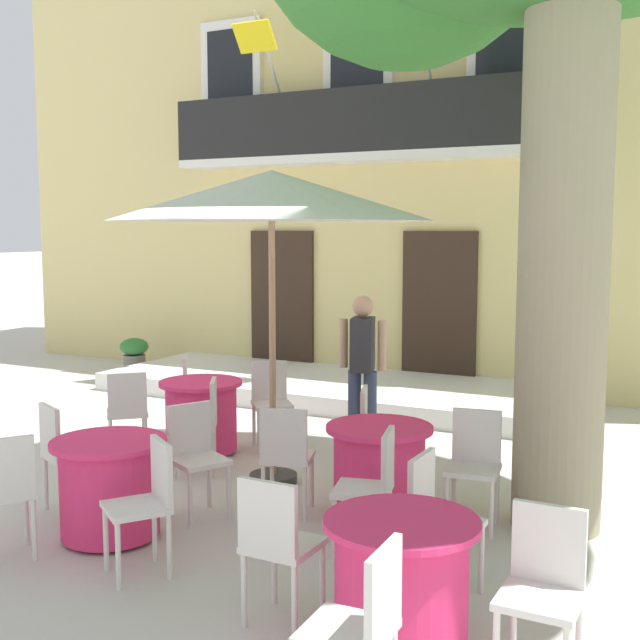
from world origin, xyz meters
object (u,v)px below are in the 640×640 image
at_px(cafe_chair_front_3, 63,450).
at_px(cafe_table_near_tree, 379,470).
at_px(cafe_chair_middle_0, 127,409).
at_px(cafe_chair_far_side_1, 362,623).
at_px(cafe_chair_middle_3, 195,389).
at_px(cafe_chair_front_2, 195,452).
at_px(cafe_table_far_side, 401,584).
at_px(cafe_chair_middle_1, 203,420).
at_px(cafe_chair_front_0, 5,488).
at_px(cafe_chair_far_side_2, 543,583).
at_px(ground_planter_left, 134,354).
at_px(cafe_chair_near_tree_3, 286,452).
at_px(cafe_umbrella, 271,197).
at_px(cafe_chair_near_tree_2, 375,430).
at_px(cafe_chair_middle_2, 271,398).
at_px(cafe_chair_near_tree_1, 474,460).
at_px(cafe_table_middle, 201,416).
at_px(cafe_chair_front_1, 147,497).
at_px(cafe_chair_near_tree_0, 373,483).
at_px(cafe_chair_far_side_3, 436,515).
at_px(pedestrian_near_entrance, 362,364).
at_px(cafe_chair_far_side_0, 277,540).
at_px(cafe_table_front, 110,487).

bearing_deg(cafe_chair_front_3, cafe_table_near_tree, 24.73).
relative_size(cafe_chair_middle_0, cafe_chair_far_side_1, 1.00).
distance_m(cafe_chair_middle_3, cafe_chair_far_side_1, 5.68).
xyz_separation_m(cafe_chair_front_2, cafe_table_far_side, (2.29, -1.25, -0.14)).
bearing_deg(cafe_chair_middle_1, cafe_chair_front_0, -91.13).
relative_size(cafe_chair_far_side_2, ground_planter_left, 1.56).
xyz_separation_m(cafe_chair_front_3, cafe_chair_far_side_1, (3.38, -1.54, 0.00)).
bearing_deg(cafe_chair_near_tree_3, cafe_umbrella, 127.39).
distance_m(cafe_chair_near_tree_2, cafe_umbrella, 2.29).
height_order(cafe_table_near_tree, cafe_chair_middle_2, cafe_chair_middle_2).
relative_size(cafe_chair_near_tree_1, cafe_table_middle, 1.05).
relative_size(cafe_chair_near_tree_3, cafe_chair_middle_0, 1.00).
height_order(cafe_chair_front_1, cafe_umbrella, cafe_umbrella).
bearing_deg(cafe_chair_near_tree_3, cafe_chair_near_tree_2, 70.12).
height_order(cafe_chair_near_tree_0, cafe_chair_near_tree_2, same).
bearing_deg(cafe_chair_front_3, ground_planter_left, 125.10).
height_order(cafe_chair_middle_1, cafe_umbrella, cafe_umbrella).
bearing_deg(cafe_chair_near_tree_3, cafe_chair_front_3, -155.19).
relative_size(cafe_table_near_tree, cafe_chair_far_side_3, 0.95).
height_order(cafe_table_middle, cafe_chair_middle_3, cafe_chair_middle_3).
distance_m(cafe_chair_middle_2, pedestrian_near_entrance, 1.06).
xyz_separation_m(cafe_chair_near_tree_3, cafe_chair_middle_0, (-2.21, 0.66, 0.00)).
bearing_deg(cafe_chair_middle_3, pedestrian_near_entrance, 8.45).
height_order(cafe_table_near_tree, cafe_chair_near_tree_0, cafe_chair_near_tree_0).
xyz_separation_m(cafe_chair_near_tree_0, cafe_chair_far_side_0, (-0.08, -1.23, 0.00)).
xyz_separation_m(cafe_chair_near_tree_0, cafe_chair_middle_3, (-3.15, 2.19, 0.00)).
height_order(cafe_table_middle, cafe_chair_far_side_0, cafe_chair_far_side_0).
xyz_separation_m(cafe_chair_middle_1, cafe_chair_middle_3, (-0.95, 1.17, 0.00)).
distance_m(cafe_chair_near_tree_2, cafe_chair_far_side_2, 3.20).
height_order(cafe_chair_near_tree_1, cafe_chair_front_1, same).
xyz_separation_m(cafe_table_near_tree, cafe_table_middle, (-2.40, 0.91, 0.00)).
xyz_separation_m(cafe_chair_front_0, cafe_chair_front_2, (0.64, 1.36, 0.00)).
relative_size(cafe_table_front, cafe_table_far_side, 1.00).
bearing_deg(ground_planter_left, cafe_chair_far_side_1, -43.89).
bearing_deg(cafe_chair_far_side_3, cafe_chair_front_1, -162.93).
xyz_separation_m(cafe_chair_middle_2, cafe_chair_far_side_0, (2.06, -3.40, 0.00)).
height_order(cafe_table_near_tree, ground_planter_left, cafe_table_near_tree).
relative_size(cafe_chair_near_tree_0, cafe_chair_far_side_3, 1.00).
xyz_separation_m(cafe_chair_near_tree_1, cafe_chair_middle_3, (-3.63, 1.30, 0.00)).
bearing_deg(cafe_chair_far_side_0, cafe_chair_middle_2, 121.19).
xyz_separation_m(cafe_chair_middle_2, cafe_chair_front_1, (0.90, -3.15, 0.00)).
distance_m(cafe_table_near_tree, cafe_chair_middle_3, 3.25).
bearing_deg(cafe_chair_near_tree_0, cafe_table_far_side, -59.98).
xyz_separation_m(cafe_chair_far_side_3, ground_planter_left, (-6.93, 5.32, -0.20)).
distance_m(cafe_chair_middle_2, ground_planter_left, 4.99).
xyz_separation_m(cafe_chair_middle_0, cafe_chair_middle_2, (1.02, 1.11, 0.00)).
relative_size(cafe_chair_front_2, cafe_umbrella, 0.31).
relative_size(cafe_chair_middle_1, cafe_chair_front_0, 1.00).
distance_m(cafe_table_front, pedestrian_near_entrance, 3.22).
distance_m(cafe_chair_front_1, cafe_chair_far_side_0, 1.18).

